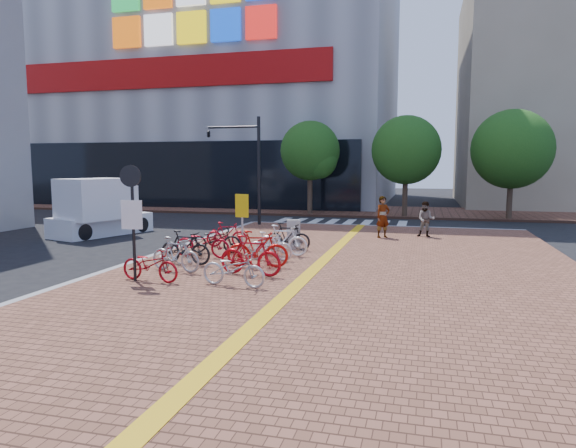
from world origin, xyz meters
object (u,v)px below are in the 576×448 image
(bike_7, at_px, (250,255))
(utility_box, at_px, (293,234))
(bike_8, at_px, (258,249))
(pedestrian_a, at_px, (383,217))
(yellow_sign, at_px, (242,211))
(bike_3, at_px, (203,243))
(notice_sign, at_px, (132,209))
(bike_2, at_px, (185,247))
(bike_1, at_px, (175,254))
(bike_0, at_px, (150,264))
(bike_5, at_px, (227,234))
(bike_11, at_px, (288,237))
(bike_10, at_px, (282,240))
(traffic_light_pole, at_px, (235,151))
(pedestrian_b, at_px, (426,219))
(bike_9, at_px, (270,246))
(box_truck, at_px, (99,208))
(bike_4, at_px, (215,239))
(bike_6, at_px, (234,269))

(bike_7, bearing_deg, utility_box, 7.53)
(bike_7, relative_size, utility_box, 1.78)
(bike_8, distance_m, pedestrian_a, 8.24)
(pedestrian_a, xyz_separation_m, yellow_sign, (-5.01, -4.01, 0.51))
(bike_3, relative_size, utility_box, 1.81)
(bike_8, relative_size, notice_sign, 0.60)
(bike_2, bearing_deg, bike_7, -106.59)
(bike_1, distance_m, pedestrian_a, 10.31)
(bike_0, relative_size, notice_sign, 0.56)
(bike_3, bearing_deg, bike_5, 0.43)
(bike_3, height_order, bike_11, bike_11)
(bike_5, bearing_deg, bike_7, -162.95)
(bike_5, xyz_separation_m, bike_10, (2.59, -1.34, 0.06))
(bike_5, relative_size, bike_7, 0.84)
(bike_5, bearing_deg, traffic_light_pole, 6.18)
(bike_1, bearing_deg, bike_11, -14.06)
(yellow_sign, bearing_deg, traffic_light_pole, 112.29)
(pedestrian_b, bearing_deg, notice_sign, -118.98)
(bike_9, bearing_deg, utility_box, -1.12)
(yellow_sign, distance_m, notice_sign, 6.30)
(bike_10, height_order, utility_box, same)
(bike_0, xyz_separation_m, bike_9, (2.23, 3.78, 0.01))
(bike_0, bearing_deg, bike_11, -14.83)
(bike_9, relative_size, box_truck, 0.31)
(bike_1, relative_size, yellow_sign, 0.84)
(bike_4, distance_m, notice_sign, 4.99)
(bike_6, bearing_deg, bike_2, 52.57)
(bike_11, bearing_deg, bike_5, 84.45)
(bike_10, bearing_deg, bike_0, 152.86)
(bike_11, relative_size, pedestrian_a, 0.95)
(yellow_sign, distance_m, traffic_light_pole, 8.35)
(bike_2, distance_m, notice_sign, 2.93)
(bike_5, xyz_separation_m, bike_8, (2.40, -3.50, 0.09))
(bike_8, xyz_separation_m, pedestrian_a, (3.20, 7.59, 0.33))
(bike_9, relative_size, traffic_light_pole, 0.28)
(bike_5, distance_m, bike_8, 4.25)
(bike_1, xyz_separation_m, notice_sign, (-0.52, -1.40, 1.46))
(bike_10, relative_size, traffic_light_pole, 0.32)
(bike_11, relative_size, box_truck, 0.34)
(bike_2, xyz_separation_m, bike_4, (0.08, 2.22, -0.05))
(bike_1, relative_size, pedestrian_a, 0.95)
(bike_0, height_order, bike_7, bike_7)
(bike_8, bearing_deg, pedestrian_b, -41.52)
(bike_1, distance_m, bike_11, 5.04)
(bike_1, bearing_deg, bike_5, 15.08)
(bike_10, bearing_deg, notice_sign, 149.22)
(bike_4, bearing_deg, pedestrian_a, -56.57)
(bike_4, height_order, box_truck, box_truck)
(bike_4, bearing_deg, yellow_sign, -30.30)
(bike_11, xyz_separation_m, pedestrian_a, (3.13, 4.28, 0.39))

